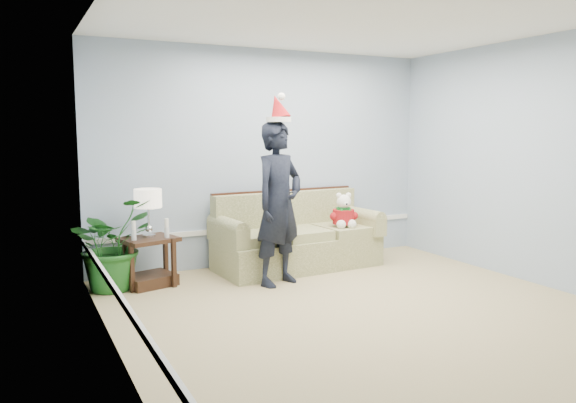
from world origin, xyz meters
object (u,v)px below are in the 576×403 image
(man, at_px, (279,204))
(teddy_bear, at_px, (344,214))
(houseplant, at_px, (112,244))
(sofa, at_px, (296,240))
(side_table, at_px, (150,267))
(table_lamp, at_px, (148,200))

(man, bearing_deg, teddy_bear, -2.03)
(houseplant, relative_size, teddy_bear, 2.26)
(sofa, xyz_separation_m, houseplant, (-2.21, -0.02, 0.16))
(side_table, xyz_separation_m, man, (1.30, -0.55, 0.68))
(man, relative_size, teddy_bear, 4.08)
(side_table, relative_size, table_lamp, 1.25)
(teddy_bear, bearing_deg, houseplant, -171.62)
(side_table, height_order, man, man)
(side_table, relative_size, man, 0.37)
(side_table, distance_m, man, 1.57)
(sofa, relative_size, man, 1.15)
(table_lamp, distance_m, man, 1.42)
(side_table, height_order, table_lamp, table_lamp)
(table_lamp, bearing_deg, sofa, 0.97)
(table_lamp, bearing_deg, man, -24.39)
(sofa, distance_m, teddy_bear, 0.68)
(man, bearing_deg, houseplant, 138.28)
(houseplant, distance_m, teddy_bear, 2.78)
(sofa, distance_m, houseplant, 2.22)
(side_table, bearing_deg, teddy_bear, -3.50)
(table_lamp, bearing_deg, side_table, -111.10)
(table_lamp, bearing_deg, teddy_bear, -4.36)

